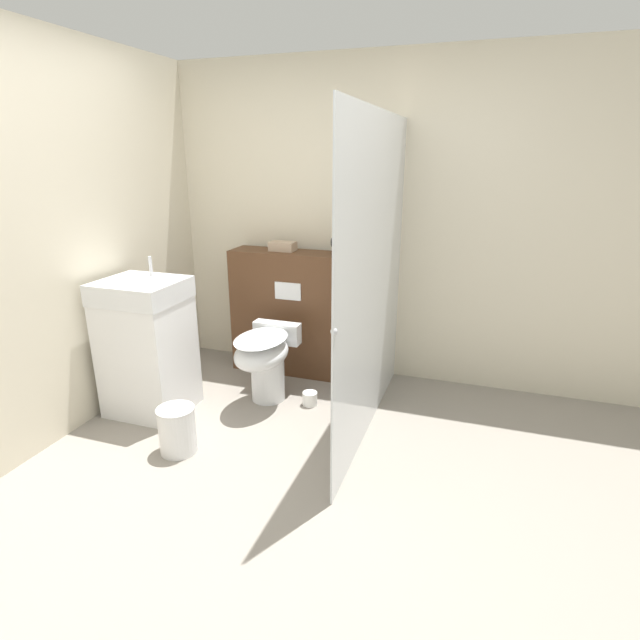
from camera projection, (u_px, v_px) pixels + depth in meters
name	position (u px, v px, depth m)	size (l,w,h in m)	color
ground_plane	(251.00, 496.00, 2.73)	(12.00, 12.00, 0.00)	gray
wall_back	(348.00, 223.00, 4.01)	(8.00, 0.06, 2.50)	beige
wall_side_left	(3.00, 254.00, 2.78)	(0.06, 8.00, 2.50)	beige
partition_panel	(295.00, 313.00, 4.16)	(1.06, 0.30, 1.03)	#51331E
shower_glass	(374.00, 282.00, 3.13)	(0.04, 1.76, 2.03)	silver
toilet	(265.00, 358.00, 3.68)	(0.37, 0.60, 0.55)	white
sink_vanity	(147.00, 347.00, 3.52)	(0.55, 0.49, 1.11)	white
hair_drier	(342.00, 243.00, 3.85)	(0.18, 0.07, 0.13)	black
folded_towel	(283.00, 246.00, 4.03)	(0.20, 0.13, 0.07)	tan
spare_toilet_roll	(310.00, 399.00, 3.71)	(0.11, 0.11, 0.10)	white
waste_bin	(177.00, 430.00, 3.10)	(0.23, 0.23, 0.30)	silver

